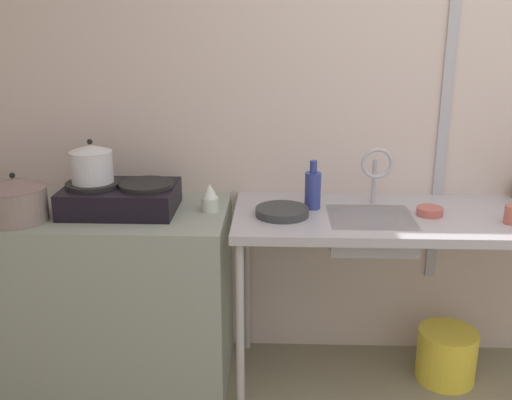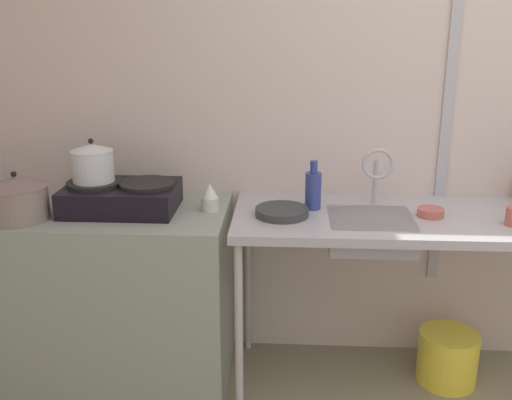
{
  "view_description": "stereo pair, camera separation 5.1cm",
  "coord_description": "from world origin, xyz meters",
  "px_view_note": "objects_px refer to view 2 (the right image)",
  "views": [
    {
      "loc": [
        -0.96,
        -1.26,
        1.7
      ],
      "look_at": [
        -1.05,
        1.26,
        0.91
      ],
      "focal_mm": 41.75,
      "sensor_mm": 36.0,
      "label": 1
    },
    {
      "loc": [
        -0.91,
        -1.26,
        1.7
      ],
      "look_at": [
        -1.05,
        1.26,
        0.91
      ],
      "focal_mm": 41.75,
      "sensor_mm": 36.0,
      "label": 2
    }
  ],
  "objects_px": {
    "pot_on_left_burner": "(93,162)",
    "bottle_by_sink": "(313,189)",
    "faucet": "(378,167)",
    "frying_pan": "(282,212)",
    "bucket_on_floor": "(447,357)",
    "stove": "(121,196)",
    "sink_basin": "(370,231)",
    "small_bowl_on_drainboard": "(430,212)",
    "percolator": "(210,197)",
    "pot_beside_stove": "(17,198)"
  },
  "relations": [
    {
      "from": "stove",
      "to": "sink_basin",
      "type": "distance_m",
      "value": 1.12
    },
    {
      "from": "faucet",
      "to": "small_bowl_on_drainboard",
      "type": "xyz_separation_m",
      "value": [
        0.22,
        -0.12,
        -0.17
      ]
    },
    {
      "from": "frying_pan",
      "to": "bottle_by_sink",
      "type": "relative_size",
      "value": 1.05
    },
    {
      "from": "pot_beside_stove",
      "to": "bottle_by_sink",
      "type": "relative_size",
      "value": 1.19
    },
    {
      "from": "pot_on_left_burner",
      "to": "percolator",
      "type": "relative_size",
      "value": 1.53
    },
    {
      "from": "pot_beside_stove",
      "to": "bottle_by_sink",
      "type": "bearing_deg",
      "value": 9.86
    },
    {
      "from": "faucet",
      "to": "bottle_by_sink",
      "type": "relative_size",
      "value": 1.25
    },
    {
      "from": "faucet",
      "to": "stove",
      "type": "bearing_deg",
      "value": -174.64
    },
    {
      "from": "bottle_by_sink",
      "to": "faucet",
      "type": "bearing_deg",
      "value": 7.95
    },
    {
      "from": "stove",
      "to": "faucet",
      "type": "xyz_separation_m",
      "value": [
        1.15,
        0.11,
        0.12
      ]
    },
    {
      "from": "pot_beside_stove",
      "to": "small_bowl_on_drainboard",
      "type": "xyz_separation_m",
      "value": [
        1.79,
        0.14,
        -0.08
      ]
    },
    {
      "from": "stove",
      "to": "pot_beside_stove",
      "type": "distance_m",
      "value": 0.44
    },
    {
      "from": "faucet",
      "to": "bucket_on_floor",
      "type": "bearing_deg",
      "value": -12.93
    },
    {
      "from": "pot_on_left_burner",
      "to": "bucket_on_floor",
      "type": "distance_m",
      "value": 1.9
    },
    {
      "from": "faucet",
      "to": "bucket_on_floor",
      "type": "xyz_separation_m",
      "value": [
        0.38,
        -0.09,
        -0.91
      ]
    },
    {
      "from": "pot_on_left_burner",
      "to": "small_bowl_on_drainboard",
      "type": "height_order",
      "value": "pot_on_left_burner"
    },
    {
      "from": "stove",
      "to": "bottle_by_sink",
      "type": "distance_m",
      "value": 0.87
    },
    {
      "from": "faucet",
      "to": "frying_pan",
      "type": "bearing_deg",
      "value": -160.88
    },
    {
      "from": "pot_on_left_burner",
      "to": "sink_basin",
      "type": "bearing_deg",
      "value": -2.01
    },
    {
      "from": "stove",
      "to": "frying_pan",
      "type": "xyz_separation_m",
      "value": [
        0.73,
        -0.04,
        -0.05
      ]
    },
    {
      "from": "bucket_on_floor",
      "to": "pot_beside_stove",
      "type": "bearing_deg",
      "value": -174.84
    },
    {
      "from": "faucet",
      "to": "frying_pan",
      "type": "relative_size",
      "value": 1.18
    },
    {
      "from": "pot_on_left_burner",
      "to": "faucet",
      "type": "height_order",
      "value": "pot_on_left_burner"
    },
    {
      "from": "sink_basin",
      "to": "faucet",
      "type": "relative_size",
      "value": 1.32
    },
    {
      "from": "stove",
      "to": "bottle_by_sink",
      "type": "height_order",
      "value": "bottle_by_sink"
    },
    {
      "from": "small_bowl_on_drainboard",
      "to": "bucket_on_floor",
      "type": "relative_size",
      "value": 0.41
    },
    {
      "from": "pot_on_left_burner",
      "to": "bottle_by_sink",
      "type": "height_order",
      "value": "pot_on_left_burner"
    },
    {
      "from": "stove",
      "to": "bucket_on_floor",
      "type": "distance_m",
      "value": 1.72
    },
    {
      "from": "frying_pan",
      "to": "percolator",
      "type": "bearing_deg",
      "value": 170.69
    },
    {
      "from": "bottle_by_sink",
      "to": "pot_on_left_burner",
      "type": "bearing_deg",
      "value": -176.05
    },
    {
      "from": "pot_on_left_burner",
      "to": "small_bowl_on_drainboard",
      "type": "bearing_deg",
      "value": -0.41
    },
    {
      "from": "percolator",
      "to": "frying_pan",
      "type": "relative_size",
      "value": 0.54
    },
    {
      "from": "faucet",
      "to": "bucket_on_floor",
      "type": "distance_m",
      "value": 0.99
    },
    {
      "from": "bottle_by_sink",
      "to": "sink_basin",
      "type": "bearing_deg",
      "value": -23.96
    },
    {
      "from": "stove",
      "to": "frying_pan",
      "type": "relative_size",
      "value": 2.11
    },
    {
      "from": "sink_basin",
      "to": "stove",
      "type": "bearing_deg",
      "value": 177.78
    },
    {
      "from": "small_bowl_on_drainboard",
      "to": "percolator",
      "type": "bearing_deg",
      "value": 178.59
    },
    {
      "from": "percolator",
      "to": "pot_beside_stove",
      "type": "bearing_deg",
      "value": -168.38
    },
    {
      "from": "pot_on_left_burner",
      "to": "faucet",
      "type": "distance_m",
      "value": 1.28
    },
    {
      "from": "bucket_on_floor",
      "to": "bottle_by_sink",
      "type": "bearing_deg",
      "value": 176.03
    },
    {
      "from": "sink_basin",
      "to": "bucket_on_floor",
      "type": "bearing_deg",
      "value": 8.88
    },
    {
      "from": "stove",
      "to": "sink_basin",
      "type": "bearing_deg",
      "value": -2.22
    },
    {
      "from": "pot_beside_stove",
      "to": "pot_on_left_burner",
      "type": "bearing_deg",
      "value": 27.78
    },
    {
      "from": "frying_pan",
      "to": "bucket_on_floor",
      "type": "distance_m",
      "value": 1.09
    },
    {
      "from": "pot_on_left_burner",
      "to": "bucket_on_floor",
      "type": "xyz_separation_m",
      "value": [
        1.65,
        0.02,
        -0.94
      ]
    },
    {
      "from": "pot_beside_stove",
      "to": "bottle_by_sink",
      "type": "distance_m",
      "value": 1.29
    },
    {
      "from": "frying_pan",
      "to": "bucket_on_floor",
      "type": "relative_size",
      "value": 0.84
    },
    {
      "from": "pot_on_left_burner",
      "to": "bottle_by_sink",
      "type": "relative_size",
      "value": 0.87
    },
    {
      "from": "pot_on_left_burner",
      "to": "frying_pan",
      "type": "xyz_separation_m",
      "value": [
        0.84,
        -0.04,
        -0.2
      ]
    },
    {
      "from": "pot_beside_stove",
      "to": "sink_basin",
      "type": "distance_m",
      "value": 1.54
    }
  ]
}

